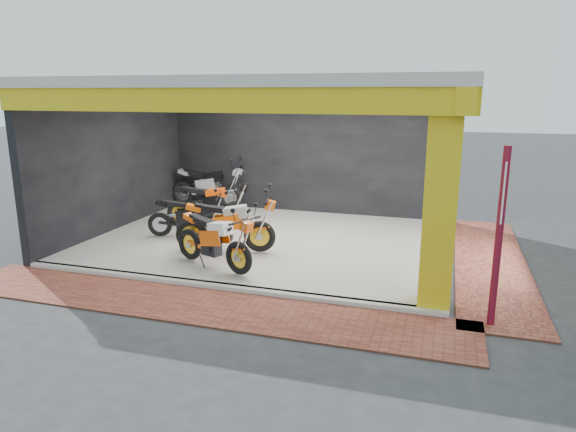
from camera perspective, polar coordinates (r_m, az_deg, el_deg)
name	(u,v)px	position (r m, az deg, el deg)	size (l,w,h in m)	color
ground	(238,270)	(10.23, -5.61, -6.04)	(80.00, 80.00, 0.00)	#2D2D30
showroom_floor	(271,241)	(11.99, -1.90, -2.78)	(8.00, 6.00, 0.10)	silver
showroom_ceiling	(270,84)	(11.50, -2.04, 14.45)	(8.40, 6.40, 0.20)	beige
back_wall	(307,153)	(14.56, 2.09, 6.97)	(8.20, 0.20, 3.50)	black
left_wall	(115,161)	(13.53, -18.67, 5.76)	(0.20, 6.20, 3.50)	black
corner_column	(440,203)	(8.27, 16.58, 1.34)	(0.50, 0.50, 3.50)	gold
header_beam_front	(209,100)	(8.73, -8.73, 12.62)	(8.40, 0.30, 0.40)	gold
header_beam_right	(462,99)	(10.86, 18.81, 12.23)	(0.30, 6.40, 0.40)	gold
floor_kerb	(215,286)	(9.34, -8.07, -7.73)	(8.00, 0.20, 0.10)	silver
paver_front	(195,305)	(8.71, -10.28, -9.68)	(9.00, 1.40, 0.03)	brown
paver_right	(490,262)	(11.42, 21.57, -4.78)	(1.40, 7.00, 0.03)	brown
signpost	(500,231)	(7.99, 22.45, -1.54)	(0.11, 0.38, 2.70)	maroon
moto_hero	(238,242)	(9.47, -5.53, -2.88)	(2.13, 0.79, 1.30)	#E85209
moto_row_a	(259,221)	(10.76, -3.19, -0.60)	(2.26, 0.84, 1.38)	#FF610A
moto_row_b	(212,213)	(12.03, -8.45, 0.28)	(1.92, 0.71, 1.17)	black
moto_row_c	(235,201)	(12.89, -5.87, 1.64)	(2.21, 0.82, 1.35)	black
moto_row_d	(230,185)	(14.84, -6.47, 3.46)	(2.42, 0.90, 1.48)	#9B9DA2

